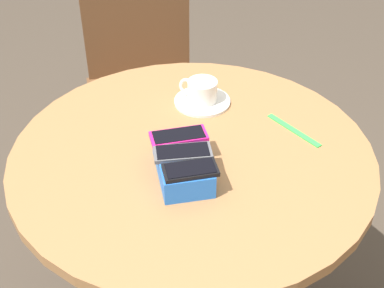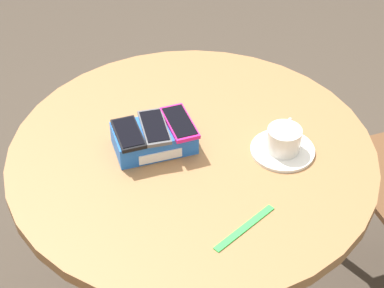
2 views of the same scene
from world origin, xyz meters
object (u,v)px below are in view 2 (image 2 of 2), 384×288
phone_gray (154,127)px  coffee_cup (284,138)px  phone_box (154,138)px  round_table (192,197)px  phone_black (128,134)px  phone_magenta (180,123)px  lanyard_strap (245,228)px  saucer (283,150)px

phone_gray → coffee_cup: (0.29, -0.13, -0.02)m
phone_box → coffee_cup: size_ratio=2.02×
round_table → phone_gray: 0.24m
round_table → phone_box: 0.21m
coffee_cup → phone_box: bearing=156.3°
round_table → phone_black: 0.27m
phone_magenta → coffee_cup: (0.22, -0.12, -0.02)m
phone_black → coffee_cup: (0.35, -0.13, -0.02)m
lanyard_strap → coffee_cup: bearing=45.4°
coffee_cup → lanyard_strap: size_ratio=0.55×
phone_black → saucer: 0.38m
phone_gray → saucer: phone_gray is taller
phone_magenta → round_table: bearing=-64.7°
phone_black → saucer: size_ratio=0.78×
phone_box → saucer: 0.32m
phone_box → phone_magenta: bearing=-5.9°
round_table → coffee_cup: (0.21, -0.08, 0.20)m
phone_box → saucer: (0.29, -0.13, -0.03)m
phone_magenta → lanyard_strap: (0.03, -0.32, -0.06)m
phone_magenta → coffee_cup: bearing=-28.2°
round_table → coffee_cup: size_ratio=9.15×
phone_gray → round_table: bearing=-28.4°
lanyard_strap → phone_box: bearing=106.4°
coffee_cup → lanyard_strap: (-0.19, -0.20, -0.04)m
phone_box → saucer: phone_box is taller
phone_box → phone_gray: size_ratio=1.43×
phone_box → saucer: bearing=-24.2°
saucer → lanyard_strap: bearing=-134.7°
coffee_cup → saucer: bearing=-131.3°
round_table → phone_black: bearing=163.7°
phone_box → round_table: bearing=-28.4°
saucer → lanyard_strap: size_ratio=0.88×
round_table → phone_black: (-0.15, 0.04, 0.23)m
phone_black → lanyard_strap: (0.16, -0.32, -0.06)m
saucer → phone_black: bearing=160.1°
phone_box → phone_black: phone_black is taller
phone_magenta → phone_black: bearing=177.8°
saucer → coffee_cup: size_ratio=1.59×
phone_gray → coffee_cup: size_ratio=1.41×
lanyard_strap → phone_gray: bearing=106.1°
phone_box → phone_black: (-0.06, -0.00, 0.03)m
phone_gray → coffee_cup: bearing=-23.7°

